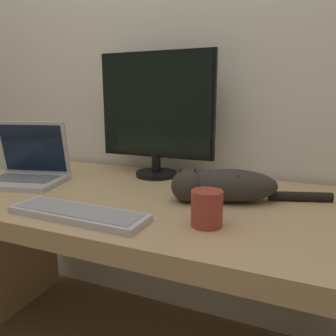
{
  "coord_description": "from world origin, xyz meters",
  "views": [
    {
      "loc": [
        0.56,
        -0.62,
        1.09
      ],
      "look_at": [
        0.14,
        0.36,
        0.86
      ],
      "focal_mm": 35.0,
      "sensor_mm": 36.0,
      "label": 1
    }
  ],
  "objects": [
    {
      "name": "wall_back",
      "position": [
        0.0,
        0.85,
        1.3
      ],
      "size": [
        6.4,
        0.06,
        2.6
      ],
      "color": "silver",
      "rests_on": "ground_plane"
    },
    {
      "name": "desk",
      "position": [
        0.0,
        0.39,
        0.59
      ],
      "size": [
        1.6,
        0.79,
        0.74
      ],
      "color": "tan",
      "rests_on": "ground_plane"
    },
    {
      "name": "monitor",
      "position": [
        -0.05,
        0.67,
        1.02
      ],
      "size": [
        0.52,
        0.18,
        0.53
      ],
      "color": "black",
      "rests_on": "desk"
    },
    {
      "name": "laptop",
      "position": [
        -0.49,
        0.36,
        0.79
      ],
      "size": [
        0.36,
        0.3,
        0.25
      ],
      "rotation": [
        0.0,
        0.0,
        0.24
      ],
      "color": "#B7B7BC",
      "rests_on": "desk"
    },
    {
      "name": "external_keyboard",
      "position": [
        -0.04,
        0.12,
        0.75
      ],
      "size": [
        0.44,
        0.13,
        0.02
      ],
      "rotation": [
        0.0,
        0.0,
        -0.02
      ],
      "color": "#BCBCC1",
      "rests_on": "desk"
    },
    {
      "name": "cat",
      "position": [
        0.31,
        0.43,
        0.8
      ],
      "size": [
        0.51,
        0.26,
        0.11
      ],
      "rotation": [
        0.0,
        0.0,
        0.31
      ],
      "color": "#332D28",
      "rests_on": "desk"
    },
    {
      "name": "coffee_mug",
      "position": [
        0.32,
        0.2,
        0.79
      ],
      "size": [
        0.09,
        0.09,
        0.1
      ],
      "color": "#9E382D",
      "rests_on": "desk"
    }
  ]
}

